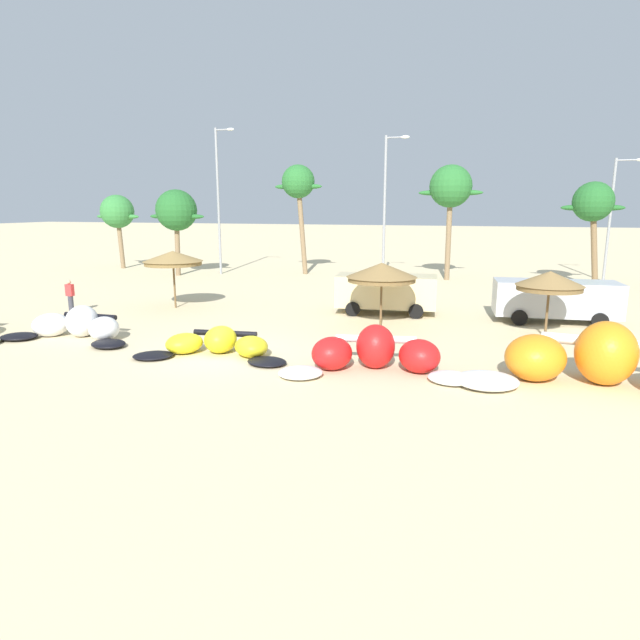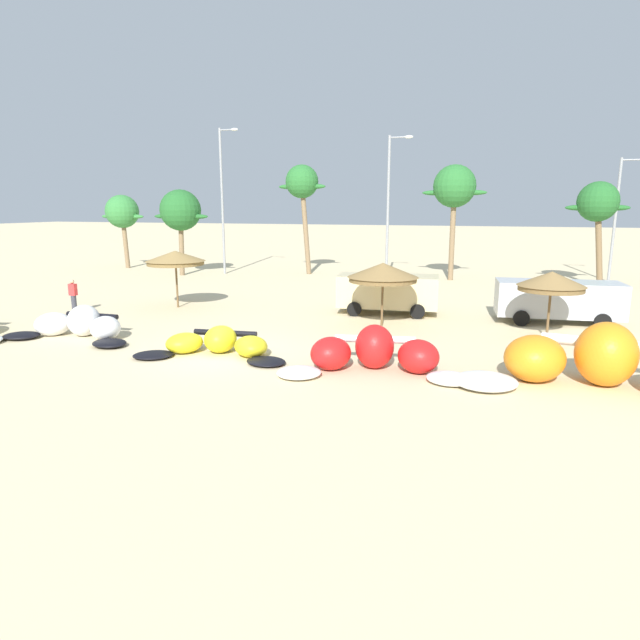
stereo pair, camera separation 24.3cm
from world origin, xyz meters
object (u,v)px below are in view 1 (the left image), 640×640
Objects in this scene: parked_car_second at (384,291)px; palm_center_right at (593,204)px; parked_van at (553,298)px; palm_leftmost at (117,213)px; kite_left at (77,326)px; beach_umbrella_near_van at (173,258)px; palm_left at (176,211)px; palm_left_of_gap at (298,184)px; kite_left_of_center at (218,344)px; person_near_kites at (70,296)px; kite_center at (375,354)px; kite_right_of_center at (606,364)px; palm_center_left at (451,188)px; lamppost_east_center at (613,213)px; beach_umbrella_near_palms at (550,281)px; lamppost_west at (219,196)px; beach_umbrella_middle at (382,272)px; lamppost_west_center at (386,202)px.

palm_center_right is (10.81, 12.58, 4.13)m from parked_car_second.
parked_van is 34.57m from palm_leftmost.
kite_left is 7.13m from beach_umbrella_near_van.
palm_left_of_gap is at bearing 24.19° from palm_left.
kite_left_of_center is 23.97m from palm_left_of_gap.
kite_center is at bearing -17.01° from person_near_kites.
beach_umbrella_near_van is at bearing 147.34° from kite_center.
palm_left is at bearing 143.10° from kite_right_of_center.
palm_center_right reaches higher than kite_left_of_center.
beach_umbrella_near_van is 0.38× the size of palm_center_left.
palm_center_left is at bearing 60.04° from kite_left.
person_near_kites is at bearing -143.28° from lamppost_east_center.
kite_left is 1.02× the size of kite_left_of_center.
palm_left_of_gap reaches higher than kite_right_of_center.
kite_left is at bearing -162.16° from beach_umbrella_near_palms.
palm_center_right is (9.35, 21.91, 4.68)m from kite_center.
parked_car_second is 0.61× the size of palm_left_of_gap.
kite_right_of_center is 22.31m from palm_center_right.
palm_leftmost reaches higher than kite_left_of_center.
palm_left is at bearing 152.26° from beach_umbrella_near_palms.
parked_van is (0.51, 3.04, -1.14)m from beach_umbrella_near_palms.
lamppost_east_center is (5.06, 15.55, 3.53)m from parked_van.
palm_left is at bearing -168.91° from lamppost_east_center.
palm_center_right is at bearing -119.95° from lamppost_east_center.
parked_van reaches higher than kite_left_of_center.
lamppost_west reaches higher than person_near_kites.
palm_left reaches higher than parked_car_second.
beach_umbrella_middle is 0.37× the size of palm_left_of_gap.
beach_umbrella_near_van is at bearing -142.87° from lamppost_east_center.
palm_leftmost reaches higher than beach_umbrella_near_palms.
person_near_kites is 0.21× the size of palm_center_left.
kite_right_of_center is 28.92m from palm_left_of_gap.
palm_center_left reaches higher than kite_left_of_center.
beach_umbrella_near_van is (-6.25, 7.37, 2.16)m from kite_left_of_center.
lamppost_west_center reaches higher than parked_van.
kite_center is 6.55m from kite_right_of_center.
palm_leftmost reaches higher than parked_car_second.
kite_left is 1.94× the size of beach_umbrella_near_van.
palm_leftmost is at bearing 146.16° from kite_right_of_center.
lamppost_west_center is (8.53, 19.68, 4.84)m from kite_left.
beach_umbrella_middle is at bearing 178.88° from beach_umbrella_near_palms.
beach_umbrella_near_palms is 0.25× the size of lamppost_west.
lamppost_west_center reaches higher than palm_center_right.
palm_center_right reaches higher than beach_umbrella_near_van.
person_near_kites is at bearing -175.83° from beach_umbrella_near_palms.
palm_center_right is at bearing 6.47° from lamppost_west_center.
palm_center_right is (25.23, 17.05, 4.40)m from person_near_kites.
lamppost_east_center is (12.60, 15.68, 3.53)m from parked_car_second.
palm_left is 0.77× the size of lamppost_east_center.
lamppost_west_center is (22.49, -1.57, 0.76)m from palm_leftmost.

